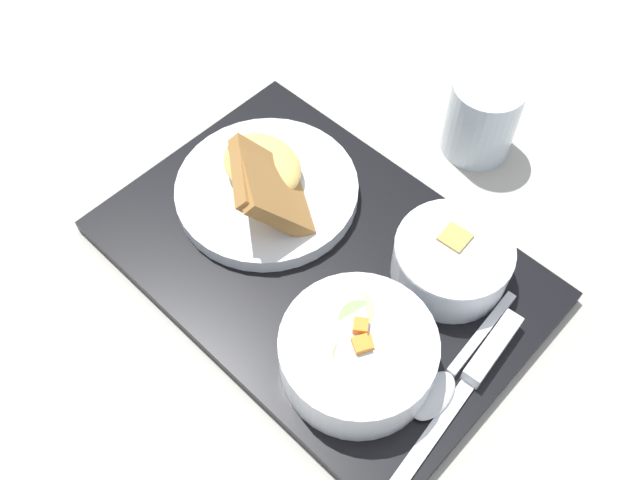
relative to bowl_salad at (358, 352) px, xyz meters
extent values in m
plane|color=#ADA89E|center=(0.11, -0.06, -0.04)|extent=(4.00, 4.00, 0.00)
cube|color=black|center=(0.11, -0.06, -0.04)|extent=(0.44, 0.31, 0.02)
cylinder|color=silver|center=(0.00, 0.00, 0.00)|extent=(0.14, 0.14, 0.05)
torus|color=silver|center=(0.00, 0.00, 0.02)|extent=(0.14, 0.14, 0.01)
cylinder|color=#8EBC6B|center=(0.02, 0.00, 0.01)|extent=(0.05, 0.05, 0.02)
cylinder|color=#8EBC6B|center=(-0.01, 0.01, 0.01)|extent=(0.06, 0.06, 0.02)
cylinder|color=#8EBC6B|center=(0.01, -0.02, 0.02)|extent=(0.05, 0.05, 0.02)
cylinder|color=#8EBC6B|center=(0.00, 0.01, 0.01)|extent=(0.05, 0.05, 0.01)
cylinder|color=#8EBC6B|center=(0.03, -0.02, 0.02)|extent=(0.05, 0.05, 0.01)
cube|color=orange|center=(0.01, -0.01, 0.02)|extent=(0.02, 0.02, 0.02)
cube|color=orange|center=(0.00, 0.00, 0.02)|extent=(0.02, 0.02, 0.01)
cube|color=orange|center=(0.00, 0.00, 0.02)|extent=(0.02, 0.02, 0.01)
cylinder|color=silver|center=(0.00, -0.14, 0.00)|extent=(0.11, 0.11, 0.05)
torus|color=silver|center=(0.00, -0.14, 0.02)|extent=(0.12, 0.12, 0.01)
cylinder|color=olive|center=(0.00, -0.14, 0.00)|extent=(0.10, 0.10, 0.03)
cube|color=tan|center=(0.01, -0.14, 0.01)|extent=(0.03, 0.03, 0.02)
cylinder|color=silver|center=(0.20, -0.07, -0.02)|extent=(0.19, 0.19, 0.02)
ellipsoid|color=#EFC666|center=(0.22, -0.08, 0.00)|extent=(0.10, 0.08, 0.03)
cube|color=#A37038|center=(0.18, -0.06, 0.02)|extent=(0.11, 0.11, 0.07)
cube|color=#A37038|center=(0.18, -0.06, 0.02)|extent=(0.11, 0.10, 0.07)
cube|color=silver|center=(-0.09, 0.00, -0.03)|extent=(0.03, 0.12, 0.00)
cube|color=silver|center=(-0.08, -0.10, -0.02)|extent=(0.03, 0.08, 0.02)
ellipsoid|color=silver|center=(-0.07, -0.03, -0.02)|extent=(0.03, 0.06, 0.01)
cube|color=silver|center=(-0.06, -0.11, -0.02)|extent=(0.02, 0.11, 0.01)
cylinder|color=silver|center=(0.10, -0.30, 0.00)|extent=(0.08, 0.08, 0.09)
cylinder|color=silver|center=(0.10, -0.30, -0.01)|extent=(0.07, 0.07, 0.06)
camera|label=1|loc=(-0.16, 0.20, 0.55)|focal=38.00mm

